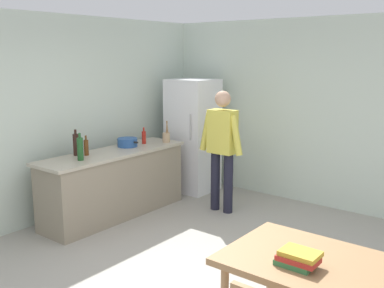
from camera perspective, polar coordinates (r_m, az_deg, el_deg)
ground_plane at (r=4.53m, az=0.20°, el=-17.32°), size 14.00×14.00×0.00m
wall_back at (r=6.65m, az=16.41°, el=3.77°), size 6.40×0.12×2.70m
wall_left at (r=6.11m, az=-18.15°, el=3.03°), size 0.12×5.60×2.70m
kitchen_counter at (r=6.19m, az=-9.88°, el=-4.99°), size 0.64×2.20×0.90m
refrigerator at (r=7.15m, az=0.11°, el=1.10°), size 0.70×0.67×1.80m
person at (r=6.15m, az=3.88°, el=0.11°), size 0.70×0.22×1.70m
dining_table at (r=3.37m, az=16.57°, el=-15.62°), size 1.40×0.90×0.75m
cooking_pot at (r=6.35m, az=-8.27°, el=0.21°), size 0.40×0.28×0.12m
utensil_jar at (r=6.61m, az=-3.32°, el=0.91°), size 0.11×0.11×0.32m
bottle_beer_brown at (r=5.89m, az=-13.40°, el=-0.40°), size 0.06×0.06×0.26m
bottle_wine_dark at (r=5.91m, az=-14.64°, el=-0.04°), size 0.08×0.08×0.34m
bottle_sauce_red at (r=6.53m, az=-6.19°, el=0.89°), size 0.06×0.06×0.24m
bottle_wine_green at (r=5.62m, az=-14.14°, el=-0.58°), size 0.08×0.08×0.34m
book_stack at (r=3.23m, az=13.40°, el=-14.08°), size 0.29×0.20×0.11m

